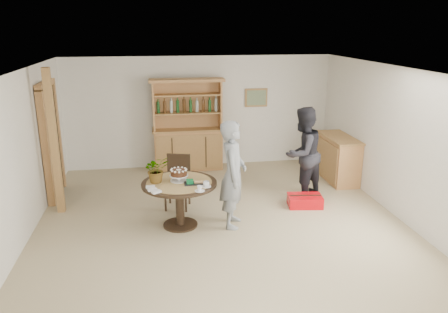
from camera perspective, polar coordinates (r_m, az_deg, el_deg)
ground at (r=7.05m, az=-0.01°, el=-9.68°), size 7.00×7.00×0.00m
room_shell at (r=6.48m, az=0.00°, el=4.27°), size 6.04×7.04×2.52m
doorway at (r=8.70m, az=-21.69°, el=2.05°), size 0.13×1.10×2.18m
pine_post at (r=7.86m, az=-21.32°, el=1.68°), size 0.12×0.12×2.50m
hutch at (r=9.81m, az=-4.72°, el=2.26°), size 1.62×0.54×2.04m
sideboard at (r=9.43m, az=14.68°, el=-0.23°), size 0.54×1.26×0.94m
dining_table at (r=7.02m, az=-5.84°, el=-4.51°), size 1.20×1.20×0.76m
dining_chair at (r=7.82m, az=-6.04°, el=-2.79°), size 0.51×0.51×0.95m
birthday_cake at (r=6.97m, az=-5.93°, el=-2.23°), size 0.30×0.30×0.20m
flower_vase at (r=6.94m, az=-8.84°, el=-1.68°), size 0.47×0.44×0.42m
gift_tray at (r=6.86m, az=-4.03°, el=-3.38°), size 0.30×0.20×0.08m
coffee_cup_a at (r=6.72m, az=-2.33°, el=-3.65°), size 0.15×0.15×0.09m
coffee_cup_b at (r=6.56m, az=-3.20°, el=-4.25°), size 0.15×0.15×0.08m
napkins at (r=6.66m, az=-9.25°, el=-4.27°), size 0.24×0.33×0.03m
teen_boy at (r=6.93m, az=1.18°, el=-2.36°), size 0.57×0.72×1.74m
adult_person at (r=8.18m, az=10.21°, el=0.39°), size 1.07×1.02×1.74m
red_suitcase at (r=8.06m, az=10.51°, el=-5.71°), size 0.65×0.48×0.21m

